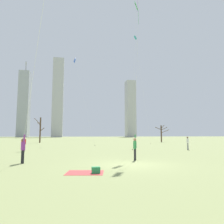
{
  "coord_description": "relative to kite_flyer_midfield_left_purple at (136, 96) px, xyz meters",
  "views": [
    {
      "loc": [
        -3.77,
        -12.96,
        1.85
      ],
      "look_at": [
        0.0,
        6.0,
        3.95
      ],
      "focal_mm": 33.63,
      "sensor_mm": 36.0,
      "label": 1
    }
  ],
  "objects": [
    {
      "name": "ground_plane",
      "position": [
        -1.5,
        -3.34,
        -5.03
      ],
      "size": [
        400.0,
        400.0,
        0.0
      ],
      "primitive_type": "plane",
      "color": "#848E56"
    },
    {
      "name": "skyline_wide_slab",
      "position": [
        -14.95,
        146.71,
        24.99
      ],
      "size": [
        7.97,
        10.62,
        60.04
      ],
      "color": "#B2B2B7",
      "rests_on": "ground"
    },
    {
      "name": "distant_kite_high_overhead_teal",
      "position": [
        6.77,
        19.96,
        12.59
      ],
      "size": [
        4.96,
        5.32,
        20.32
      ],
      "color": "teal",
      "rests_on": "ground"
    },
    {
      "name": "picnic_spot",
      "position": [
        -4.24,
        -5.89,
        -4.93
      ],
      "size": [
        2.03,
        1.72,
        0.31
      ],
      "color": "#CC3838",
      "rests_on": "ground"
    },
    {
      "name": "distant_kite_low_near_trees_blue",
      "position": [
        -4.45,
        24.51,
        10.53
      ],
      "size": [
        3.81,
        6.14,
        17.25
      ],
      "color": "blue",
      "rests_on": "ground"
    },
    {
      "name": "kite_flyer_midfield_left_purple",
      "position": [
        0.0,
        0.0,
        0.0
      ],
      "size": [
        3.13,
        6.74,
        18.75
      ],
      "color": "black",
      "rests_on": "ground"
    },
    {
      "name": "bare_tree_left_of_center",
      "position": [
        -12.18,
        35.08,
        -1.92
      ],
      "size": [
        2.52,
        1.2,
        5.89
      ],
      "color": "#4C3828",
      "rests_on": "ground"
    },
    {
      "name": "distant_kite_drifting_left_green",
      "position": [
        2.14,
        6.26,
        11.0
      ],
      "size": [
        0.61,
        3.45,
        17.68
      ],
      "color": "green",
      "rests_on": "ground"
    },
    {
      "name": "skyline_mid_tower_right",
      "position": [
        -40.8,
        155.12,
        20.52
      ],
      "size": [
        7.71,
        11.76,
        59.73
      ],
      "color": "#9EA3AD",
      "rests_on": "ground"
    },
    {
      "name": "bystander_far_off_by_trees",
      "position": [
        -10.3,
        8.5,
        -4.12
      ],
      "size": [
        0.47,
        0.33,
        1.62
      ],
      "color": "gray",
      "rests_on": "ground"
    },
    {
      "name": "kite_flyer_foreground_right_orange",
      "position": [
        -7.85,
        -2.88,
        -2.29
      ],
      "size": [
        3.11,
        8.98,
        12.9
      ],
      "color": "black",
      "rests_on": "ground"
    },
    {
      "name": "skyline_tall_tower",
      "position": [
        43.62,
        150.73,
        18.38
      ],
      "size": [
        7.51,
        8.83,
        46.81
      ],
      "color": "#B2B2B7",
      "rests_on": "ground"
    },
    {
      "name": "bare_tree_rightmost",
      "position": [
        17.55,
        33.81,
        -2.66
      ],
      "size": [
        3.41,
        2.29,
        4.25
      ],
      "color": "#4C3828",
      "rests_on": "ground"
    },
    {
      "name": "bystander_strolling_midfield",
      "position": [
        9.14,
        7.75,
        -4.12
      ],
      "size": [
        0.38,
        0.4,
        1.62
      ],
      "color": "gray",
      "rests_on": "ground"
    }
  ]
}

